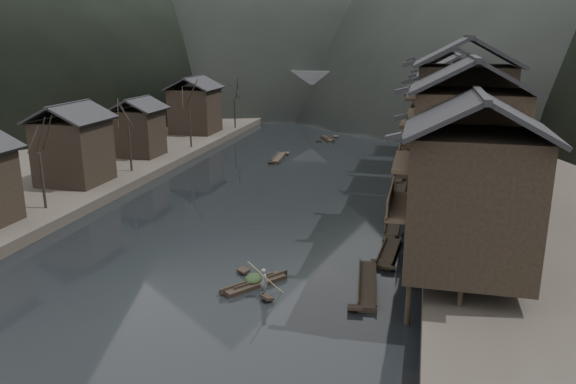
% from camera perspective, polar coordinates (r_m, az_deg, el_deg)
% --- Properties ---
extents(water, '(300.00, 300.00, 0.00)m').
position_cam_1_polar(water, '(45.23, -5.83, -4.91)').
color(water, black).
rests_on(water, ground).
extents(left_bank, '(40.00, 200.00, 1.20)m').
position_cam_1_polar(left_bank, '(95.12, -17.89, 5.73)').
color(left_bank, '#2D2823').
rests_on(left_bank, ground).
extents(stilt_houses, '(9.00, 67.60, 15.99)m').
position_cam_1_polar(stilt_houses, '(59.12, 16.57, 8.23)').
color(stilt_houses, black).
rests_on(stilt_houses, ground).
extents(left_houses, '(8.10, 53.20, 8.73)m').
position_cam_1_polar(left_houses, '(70.12, -16.44, 6.71)').
color(left_houses, black).
rests_on(left_houses, left_bank).
extents(bare_trees, '(3.93, 59.81, 7.86)m').
position_cam_1_polar(bare_trees, '(67.21, -14.43, 7.30)').
color(bare_trees, black).
rests_on(bare_trees, left_bank).
extents(moored_sampans, '(2.81, 56.35, 0.47)m').
position_cam_1_polar(moored_sampans, '(59.75, 11.06, 0.22)').
color(moored_sampans, black).
rests_on(moored_sampans, water).
extents(midriver_boats, '(6.09, 21.00, 0.45)m').
position_cam_1_polar(midriver_boats, '(80.17, 1.45, 4.45)').
color(midriver_boats, black).
rests_on(midriver_boats, water).
extents(stone_bridge, '(40.00, 6.00, 9.00)m').
position_cam_1_polar(stone_bridge, '(113.25, 6.45, 10.18)').
color(stone_bridge, '#4C4C4F').
rests_on(stone_bridge, ground).
extents(hero_sampan, '(3.72, 4.56, 0.44)m').
position_cam_1_polar(hero_sampan, '(37.18, -3.44, -9.24)').
color(hero_sampan, black).
rests_on(hero_sampan, water).
extents(cargo_heap, '(1.11, 1.46, 0.67)m').
position_cam_1_polar(cargo_heap, '(37.15, -3.57, -8.31)').
color(cargo_heap, black).
rests_on(cargo_heap, hero_sampan).
extents(boatman, '(0.77, 0.70, 1.76)m').
position_cam_1_polar(boatman, '(35.21, -2.48, -8.73)').
color(boatman, '#535355').
rests_on(boatman, hero_sampan).
extents(bamboo_pole, '(1.74, 2.27, 3.00)m').
position_cam_1_polar(bamboo_pole, '(34.24, -2.20, -5.14)').
color(bamboo_pole, '#8C7A51').
rests_on(bamboo_pole, boatman).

